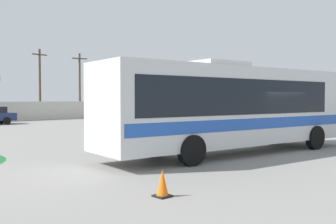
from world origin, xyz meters
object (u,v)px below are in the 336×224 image
Objects in this scene: coach_bus_silver_blue at (233,105)px; utility_pole_far at (80,84)px; utility_pole_near at (40,82)px; traffic_cone_on_apron at (162,183)px.

utility_pole_far is at bearing 71.05° from coach_bus_silver_blue.
coach_bus_silver_blue is 32.95m from utility_pole_far.
traffic_cone_on_apron is at bearing -109.93° from utility_pole_near.
utility_pole_near is 5.11m from utility_pole_far.
utility_pole_near reaches higher than coach_bus_silver_blue.
traffic_cone_on_apron is at bearing -154.23° from coach_bus_silver_blue.
utility_pole_near is at bearing -175.45° from utility_pole_far.
utility_pole_near is at bearing 70.07° from traffic_cone_on_apron.
utility_pole_near is 1.01× the size of utility_pole_far.
utility_pole_far reaches higher than coach_bus_silver_blue.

